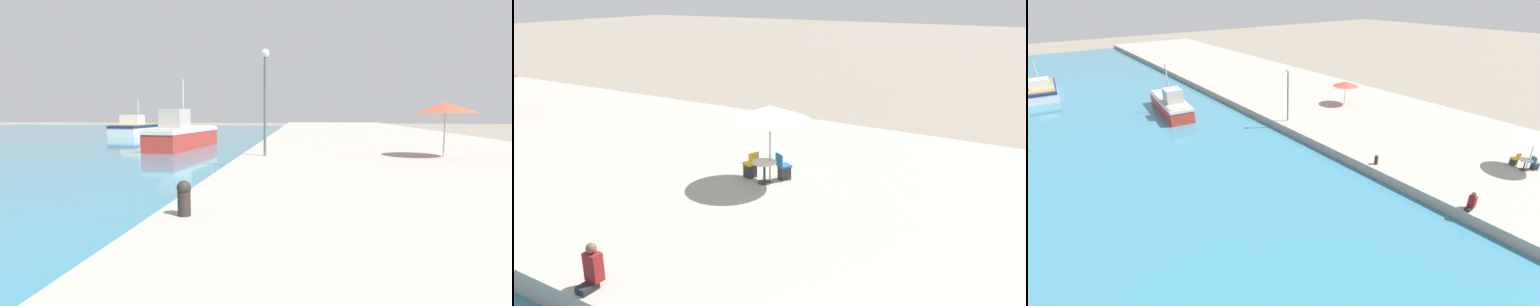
# 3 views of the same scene
# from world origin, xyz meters

# --- Properties ---
(quay_promenade) EXTENTS (16.00, 90.00, 0.68)m
(quay_promenade) POSITION_xyz_m (8.00, 37.00, 0.34)
(quay_promenade) COLOR #A39E93
(quay_promenade) RESTS_ON ground_plane
(fishing_boat_mid) EXTENTS (3.09, 8.58, 4.83)m
(fishing_boat_mid) POSITION_xyz_m (-5.71, 34.21, 0.99)
(fishing_boat_mid) COLOR red
(fishing_boat_mid) RESTS_ON water_basin
(fishing_boat_far) EXTENTS (3.51, 8.16, 3.94)m
(fishing_boat_far) POSITION_xyz_m (-15.39, 49.04, 0.82)
(fishing_boat_far) COLOR silver
(fishing_boat_far) RESTS_ON water_basin
(cafe_umbrella_white) EXTENTS (2.48, 2.48, 2.29)m
(cafe_umbrella_white) POSITION_xyz_m (8.60, 24.44, 2.75)
(cafe_umbrella_white) COLOR #B7B7B7
(cafe_umbrella_white) RESTS_ON quay_promenade
(mooring_bollard) EXTENTS (0.26, 0.26, 0.65)m
(mooring_bollard) POSITION_xyz_m (0.61, 13.92, 1.03)
(mooring_bollard) COLOR #2D2823
(mooring_bollard) RESTS_ON quay_promenade
(lamppost) EXTENTS (0.36, 0.36, 4.56)m
(lamppost) POSITION_xyz_m (1.09, 24.13, 3.78)
(lamppost) COLOR #565B60
(lamppost) RESTS_ON quay_promenade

